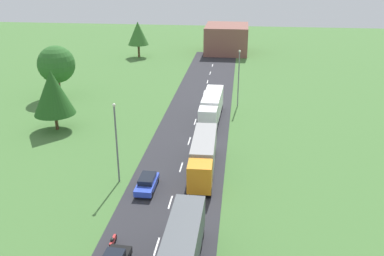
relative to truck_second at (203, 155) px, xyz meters
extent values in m
cube|color=#2B2B30|center=(-2.58, -5.46, -2.09)|extent=(10.00, 140.00, 0.06)
cube|color=white|center=(-2.58, -13.83, -2.06)|extent=(0.16, 2.40, 0.01)
cube|color=white|center=(-2.58, -6.90, -2.06)|extent=(0.16, 2.40, 0.01)
cube|color=white|center=(-2.58, 0.65, -2.06)|extent=(0.16, 2.40, 0.01)
cube|color=white|center=(-2.58, 8.22, -2.06)|extent=(0.16, 2.40, 0.01)
cube|color=white|center=(-2.58, 15.26, -2.06)|extent=(0.16, 2.40, 0.01)
cube|color=white|center=(-2.58, 21.91, -2.06)|extent=(0.16, 2.40, 0.01)
cube|color=white|center=(-2.58, 29.89, -2.06)|extent=(0.16, 2.40, 0.01)
cube|color=white|center=(-2.58, 36.97, -2.06)|extent=(0.16, 2.40, 0.01)
cube|color=white|center=(-2.58, 43.54, -2.06)|extent=(0.16, 2.40, 0.01)
cube|color=white|center=(-2.58, 50.50, -2.06)|extent=(0.16, 2.40, 0.01)
cube|color=#4C5156|center=(-0.09, -16.93, 0.15)|extent=(2.63, 11.22, 2.82)
cylinder|color=black|center=(1.00, -13.59, -1.56)|extent=(0.36, 1.00, 1.00)
cylinder|color=black|center=(-1.10, -13.56, -1.56)|extent=(0.36, 1.00, 1.00)
cylinder|color=black|center=(1.01, -12.24, -1.56)|extent=(0.36, 1.00, 1.00)
cylinder|color=black|center=(-1.09, -12.22, -1.56)|extent=(0.36, 1.00, 1.00)
cube|color=orange|center=(0.11, -4.83, -0.13)|extent=(2.49, 2.50, 2.85)
cube|color=black|center=(0.13, -6.00, 0.38)|extent=(2.10, 0.15, 1.26)
cube|color=gray|center=(-0.03, 1.26, 0.13)|extent=(2.70, 9.10, 2.78)
cube|color=black|center=(-0.03, 1.26, -1.46)|extent=(1.09, 8.61, 0.24)
cylinder|color=black|center=(1.17, -5.42, -1.56)|extent=(0.37, 1.01, 1.00)
cylinder|color=black|center=(-0.93, -5.47, -1.56)|extent=(0.37, 1.01, 1.00)
cylinder|color=black|center=(0.96, 3.99, -1.56)|extent=(0.37, 1.01, 1.00)
cylinder|color=black|center=(-1.14, 3.95, -1.56)|extent=(0.37, 1.01, 1.00)
cylinder|color=black|center=(0.94, 5.08, -1.56)|extent=(0.37, 1.01, 1.00)
cylinder|color=black|center=(-1.16, 5.03, -1.56)|extent=(0.37, 1.01, 1.00)
cube|color=white|center=(-0.40, 11.20, -0.05)|extent=(2.51, 2.69, 3.02)
cube|color=black|center=(-0.44, 9.95, 0.49)|extent=(2.10, 0.16, 1.33)
cube|color=white|center=(-0.23, 17.38, 0.23)|extent=(2.75, 9.10, 2.98)
cube|color=black|center=(-0.23, 17.38, -1.46)|extent=(1.14, 8.60, 0.24)
cylinder|color=black|center=(0.63, 10.52, -1.56)|extent=(0.38, 1.01, 1.00)
cylinder|color=black|center=(-1.47, 10.57, -1.56)|extent=(0.38, 1.01, 1.00)
cylinder|color=black|center=(0.89, 20.06, -1.56)|extent=(0.38, 1.01, 1.00)
cylinder|color=black|center=(-1.20, 20.12, -1.56)|extent=(0.38, 1.01, 1.00)
cylinder|color=black|center=(0.92, 21.14, -1.56)|extent=(0.38, 1.01, 1.00)
cylinder|color=black|center=(-1.17, 21.20, -1.56)|extent=(0.38, 1.01, 1.00)
cylinder|color=black|center=(-5.97, -15.78, -1.74)|extent=(0.25, 0.65, 0.64)
cube|color=blue|center=(-5.36, -4.78, -1.43)|extent=(1.82, 4.33, 0.62)
cube|color=black|center=(-5.36, -4.56, -0.86)|extent=(1.52, 2.43, 0.52)
cylinder|color=black|center=(-4.58, -6.25, -1.74)|extent=(0.22, 0.64, 0.64)
cylinder|color=black|center=(-6.17, -6.24, -1.74)|extent=(0.22, 0.64, 0.64)
cylinder|color=black|center=(-4.56, -3.31, -1.74)|extent=(0.22, 0.64, 0.64)
cylinder|color=black|center=(-6.15, -3.30, -1.74)|extent=(0.22, 0.64, 0.64)
cylinder|color=black|center=(-6.18, -14.88, -1.74)|extent=(0.12, 0.64, 0.64)
cylinder|color=black|center=(-6.18, -13.58, -1.74)|extent=(0.14, 0.64, 0.64)
cube|color=red|center=(-6.18, -14.23, -1.52)|extent=(0.20, 1.40, 0.36)
ellipsoid|color=black|center=(-6.18, -14.38, -1.29)|extent=(0.28, 0.52, 0.28)
cylinder|color=slate|center=(-8.73, -3.30, 2.15)|extent=(0.18, 0.18, 8.54)
sphere|color=silver|center=(-8.73, -3.30, 6.54)|extent=(0.36, 0.36, 0.36)
cylinder|color=slate|center=(3.42, 23.21, 2.29)|extent=(0.18, 0.18, 8.83)
sphere|color=silver|center=(3.42, 23.21, 6.83)|extent=(0.36, 0.36, 0.36)
cylinder|color=#513823|center=(-20.85, 57.23, -0.64)|extent=(0.51, 0.51, 2.96)
cone|color=#38702D|center=(-20.85, 57.23, 3.55)|extent=(4.91, 4.91, 5.40)
cylinder|color=#513823|center=(-21.45, 10.26, -0.96)|extent=(0.43, 0.43, 2.32)
cone|color=#23561E|center=(-21.45, 10.26, 3.29)|extent=(5.61, 5.61, 6.17)
cylinder|color=#513823|center=(-27.04, 24.59, -0.43)|extent=(0.56, 0.56, 3.39)
sphere|color=#2D6628|center=(-27.04, 24.59, 3.61)|extent=(6.23, 6.23, 6.23)
cube|color=brown|center=(-0.16, 65.07, 1.27)|extent=(10.46, 12.95, 6.79)
camera|label=1|loc=(3.73, -42.45, 20.26)|focal=39.89mm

